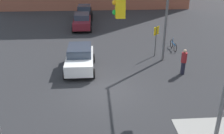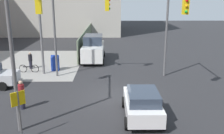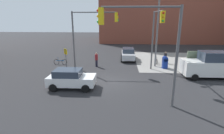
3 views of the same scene
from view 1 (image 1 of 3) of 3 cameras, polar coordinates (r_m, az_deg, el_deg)
The scene contains 9 objects.
ground_plane at distance 14.70m, azimuth -1.27°, elevation -5.52°, with size 120.00×120.00×0.00m, color #28282B.
traffic_signal_nw_corner at distance 16.31m, azimuth 14.61°, elevation 13.99°, with size 5.26×0.36×6.50m.
traffic_signal_ne_corner at distance 9.32m, azimuth 17.40°, elevation 6.29°, with size 0.36×4.58×6.50m.
warning_sign_two_way at distance 19.59m, azimuth 10.03°, elevation 6.99°, with size 0.48×0.48×2.40m.
hatchback_maroon at distance 27.52m, azimuth -6.85°, elevation 10.36°, with size 4.16×2.02×1.62m.
hatchback_black at distance 32.36m, azimuth -6.35°, elevation 12.42°, with size 4.13×2.02×1.62m.
hatchback_white at distance 17.25m, azimuth -7.35°, elevation 2.00°, with size 3.91×2.02×1.62m.
pedestrian_waiting at distance 17.08m, azimuth 16.07°, elevation 1.25°, with size 0.36×0.36×1.75m.
bicycle_at_crosswalk at distance 21.77m, azimuth 13.85°, elevation 4.81°, with size 1.75×0.05×0.97m.
Camera 1 is at (12.79, -0.56, 7.23)m, focal length 40.00 mm.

